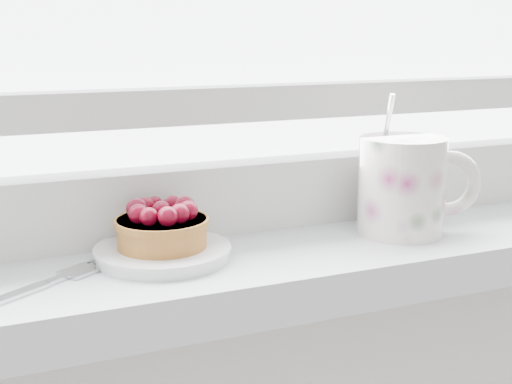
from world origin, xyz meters
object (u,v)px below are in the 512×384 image
saucer (163,253)px  floral_mug (405,184)px  fork (29,290)px  raspberry_tart (162,226)px

saucer → floral_mug: bearing=-3.6°
saucer → fork: saucer is taller
saucer → floral_mug: size_ratio=0.88×
floral_mug → fork: (-0.37, -0.02, -0.05)m
saucer → raspberry_tart: (0.00, 0.00, 0.03)m
raspberry_tart → fork: 0.13m
fork → raspberry_tart: bearing=17.0°
saucer → floral_mug: 0.25m
floral_mug → fork: floral_mug is taller
raspberry_tart → fork: size_ratio=0.47×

